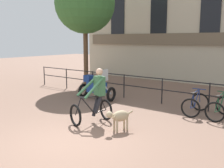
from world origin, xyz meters
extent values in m
plane|color=#7A5B4C|center=(0.00, 0.00, 0.00)|extent=(60.00, 60.00, 0.00)
cylinder|color=black|center=(-7.50, 5.20, 0.53)|extent=(0.05, 0.05, 1.05)
cylinder|color=black|center=(-5.62, 5.20, 0.53)|extent=(0.05, 0.05, 1.05)
cylinder|color=black|center=(-3.75, 5.20, 0.53)|extent=(0.05, 0.05, 1.05)
cylinder|color=black|center=(-1.88, 5.20, 0.53)|extent=(0.05, 0.05, 1.05)
cylinder|color=black|center=(0.00, 5.20, 0.53)|extent=(0.05, 0.05, 1.05)
cylinder|color=black|center=(1.88, 5.20, 0.53)|extent=(0.05, 0.05, 1.05)
cylinder|color=black|center=(0.00, 5.20, 1.02)|extent=(15.00, 0.04, 0.04)
cylinder|color=black|center=(0.00, 5.20, 0.58)|extent=(15.00, 0.04, 0.04)
cube|color=brown|center=(0.00, 10.64, 2.60)|extent=(17.10, 0.12, 0.70)
torus|color=black|center=(-0.75, 1.08, 0.34)|extent=(0.67, 0.27, 0.68)
torus|color=black|center=(-0.42, 2.13, 0.34)|extent=(0.67, 0.27, 0.68)
cylinder|color=black|center=(-0.62, 1.49, 0.58)|extent=(0.18, 0.48, 0.60)
cylinder|color=black|center=(-0.52, 1.80, 0.54)|extent=(0.10, 0.23, 0.52)
cylinder|color=black|center=(-0.59, 1.58, 0.83)|extent=(0.23, 0.65, 0.10)
cylinder|color=black|center=(-0.49, 1.92, 0.31)|extent=(0.16, 0.43, 0.08)
cylinder|color=black|center=(-0.46, 2.01, 0.57)|extent=(0.10, 0.26, 0.47)
cylinder|color=black|center=(-0.72, 1.17, 0.60)|extent=(0.09, 0.22, 0.54)
cylinder|color=black|center=(-0.69, 1.27, 0.87)|extent=(0.47, 0.17, 0.03)
cube|color=black|center=(-0.49, 1.90, 0.82)|extent=(0.18, 0.26, 0.05)
cube|color=#33603D|center=(-0.49, 1.90, 1.15)|extent=(0.41, 0.32, 0.60)
sphere|color=tan|center=(-0.49, 1.90, 1.59)|extent=(0.22, 0.22, 0.22)
cylinder|color=#33603D|center=(-0.79, 1.64, 1.14)|extent=(0.34, 0.69, 0.60)
cylinder|color=#33603D|center=(-0.39, 1.52, 1.14)|extent=(0.22, 0.71, 0.60)
cylinder|color=black|center=(-0.59, 1.82, 0.52)|extent=(0.17, 0.32, 0.69)
cylinder|color=black|center=(-0.46, 1.78, 0.58)|extent=(0.22, 0.32, 0.58)
ellipsoid|color=tan|center=(0.55, 1.59, 0.43)|extent=(0.46, 0.58, 0.31)
cylinder|color=tan|center=(0.47, 1.40, 0.46)|extent=(0.23, 0.22, 0.17)
sphere|color=tan|center=(0.40, 1.26, 0.52)|extent=(0.19, 0.19, 0.19)
cone|color=tan|center=(0.37, 1.18, 0.51)|extent=(0.14, 0.15, 0.10)
cylinder|color=tan|center=(0.68, 1.87, 0.50)|extent=(0.12, 0.18, 0.11)
cylinder|color=tan|center=(0.41, 1.48, 0.19)|extent=(0.06, 0.06, 0.37)
cylinder|color=tan|center=(0.56, 1.41, 0.19)|extent=(0.06, 0.06, 0.37)
cylinder|color=tan|center=(0.54, 1.78, 0.19)|extent=(0.06, 0.06, 0.37)
cylinder|color=tan|center=(0.70, 1.71, 0.19)|extent=(0.06, 0.06, 0.37)
torus|color=black|center=(-1.86, 4.24, 0.31)|extent=(0.16, 0.63, 0.62)
torus|color=black|center=(-3.37, 4.14, 0.31)|extent=(0.16, 0.63, 0.62)
cube|color=navy|center=(-2.61, 4.19, 0.53)|extent=(0.86, 0.45, 0.44)
ellipsoid|color=navy|center=(-2.43, 4.20, 0.83)|extent=(0.50, 0.35, 0.24)
cube|color=black|center=(-2.72, 4.19, 0.80)|extent=(0.58, 0.34, 0.10)
cylinder|color=#B2B2B7|center=(-2.05, 4.23, 0.49)|extent=(0.43, 0.09, 0.41)
cube|color=silver|center=(-2.18, 4.22, 1.10)|extent=(0.06, 0.44, 0.50)
cube|color=navy|center=(-3.05, 4.16, 0.89)|extent=(0.34, 0.38, 0.28)
torus|color=black|center=(1.59, 5.07, 0.33)|extent=(0.66, 0.09, 0.66)
torus|color=black|center=(1.65, 4.03, 0.33)|extent=(0.66, 0.09, 0.66)
cylinder|color=navy|center=(1.62, 4.67, 0.56)|extent=(0.06, 0.47, 0.58)
cylinder|color=navy|center=(1.63, 4.35, 0.53)|extent=(0.04, 0.22, 0.51)
cylinder|color=navy|center=(1.62, 4.57, 0.81)|extent=(0.07, 0.63, 0.10)
cylinder|color=navy|center=(1.64, 4.24, 0.31)|extent=(0.05, 0.42, 0.07)
cylinder|color=navy|center=(1.64, 4.14, 0.55)|extent=(0.04, 0.25, 0.46)
cylinder|color=navy|center=(1.60, 4.98, 0.59)|extent=(0.04, 0.21, 0.52)
cylinder|color=navy|center=(1.60, 4.89, 0.84)|extent=(0.48, 0.05, 0.03)
cube|color=black|center=(1.64, 4.26, 0.80)|extent=(0.13, 0.25, 0.05)
torus|color=black|center=(2.44, 4.03, 0.33)|extent=(0.66, 0.08, 0.66)
cylinder|color=#194C2D|center=(2.46, 4.67, 0.56)|extent=(0.05, 0.47, 0.58)
cylinder|color=#194C2D|center=(2.45, 4.35, 0.53)|extent=(0.04, 0.22, 0.51)
cylinder|color=#194C2D|center=(2.46, 4.57, 0.81)|extent=(0.05, 0.63, 0.10)
cylinder|color=#194C2D|center=(2.44, 4.24, 0.31)|extent=(0.04, 0.42, 0.07)
cylinder|color=#194C2D|center=(2.44, 4.14, 0.55)|extent=(0.03, 0.25, 0.46)
cube|color=black|center=(2.44, 4.26, 0.80)|extent=(0.13, 0.24, 0.05)
cylinder|color=brown|center=(-5.49, 6.58, 1.82)|extent=(0.26, 0.26, 3.63)
sphere|color=#386B33|center=(-5.49, 6.58, 4.54)|extent=(3.31, 3.31, 3.31)
camera|label=1|loc=(4.74, -4.23, 2.57)|focal=42.00mm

